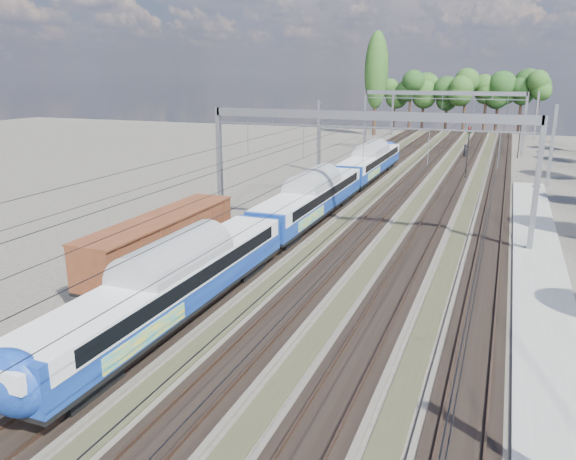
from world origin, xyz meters
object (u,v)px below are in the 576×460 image
(worker, at_px, (465,152))
(signal_near, at_px, (468,146))
(freight_boxcar, at_px, (162,240))
(emu_train, at_px, (311,193))
(signal_far, at_px, (520,134))

(worker, xyz_separation_m, signal_near, (1.33, -16.29, 2.72))
(freight_boxcar, height_order, worker, freight_boxcar)
(emu_train, distance_m, signal_far, 46.63)
(emu_train, relative_size, freight_boxcar, 4.65)
(signal_near, bearing_deg, worker, 80.37)
(emu_train, height_order, signal_near, signal_near)
(signal_near, bearing_deg, signal_far, 59.86)
(emu_train, relative_size, signal_far, 11.40)
(emu_train, bearing_deg, worker, 78.02)
(signal_far, bearing_deg, freight_boxcar, -111.24)
(emu_train, distance_m, worker, 41.68)
(freight_boxcar, bearing_deg, emu_train, 72.13)
(signal_near, height_order, signal_far, signal_near)
(freight_boxcar, relative_size, worker, 6.45)
(worker, distance_m, signal_far, 7.94)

